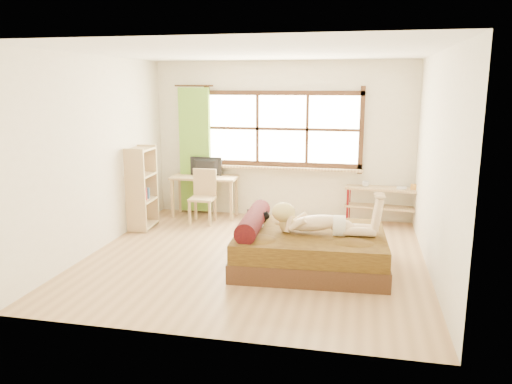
% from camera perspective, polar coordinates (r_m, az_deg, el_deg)
% --- Properties ---
extents(floor, '(4.50, 4.50, 0.00)m').
position_cam_1_polar(floor, '(6.84, -0.14, -7.48)').
color(floor, '#9E754C').
rests_on(floor, ground).
extents(ceiling, '(4.50, 4.50, 0.00)m').
position_cam_1_polar(ceiling, '(6.45, -0.15, 15.73)').
color(ceiling, white).
rests_on(ceiling, wall_back).
extents(wall_back, '(4.50, 0.00, 4.50)m').
position_cam_1_polar(wall_back, '(8.70, 3.01, 5.91)').
color(wall_back, silver).
rests_on(wall_back, floor).
extents(wall_front, '(4.50, 0.00, 4.50)m').
position_cam_1_polar(wall_front, '(4.37, -6.40, -0.49)').
color(wall_front, silver).
rests_on(wall_front, floor).
extents(wall_left, '(0.00, 4.50, 4.50)m').
position_cam_1_polar(wall_left, '(7.32, -17.68, 4.14)').
color(wall_left, silver).
rests_on(wall_left, floor).
extents(wall_right, '(0.00, 4.50, 4.50)m').
position_cam_1_polar(wall_right, '(6.43, 19.89, 2.94)').
color(wall_right, silver).
rests_on(wall_right, floor).
extents(window, '(2.80, 0.16, 1.46)m').
position_cam_1_polar(window, '(8.66, 2.99, 6.93)').
color(window, '#FFEDBF').
rests_on(window, wall_back).
extents(curtain, '(0.55, 0.10, 2.20)m').
position_cam_1_polar(curtain, '(8.99, -6.97, 4.75)').
color(curtain, '#597F22').
rests_on(curtain, wall_back).
extents(bed, '(1.97, 1.61, 0.72)m').
position_cam_1_polar(bed, '(6.46, 5.80, -6.34)').
color(bed, black).
rests_on(bed, floor).
extents(woman, '(1.34, 0.45, 0.57)m').
position_cam_1_polar(woman, '(6.26, 7.65, -2.23)').
color(woman, '#DDB88E').
rests_on(woman, bed).
extents(kitten, '(0.29, 0.13, 0.23)m').
position_cam_1_polar(kitten, '(6.56, 0.11, -2.97)').
color(kitten, black).
rests_on(kitten, bed).
extents(desk, '(1.17, 0.57, 0.72)m').
position_cam_1_polar(desk, '(8.83, -5.90, 1.18)').
color(desk, '#9E7455').
rests_on(desk, floor).
extents(monitor, '(0.57, 0.09, 0.33)m').
position_cam_1_polar(monitor, '(8.83, -5.84, 2.89)').
color(monitor, black).
rests_on(monitor, desk).
extents(chair, '(0.42, 0.42, 0.90)m').
position_cam_1_polar(chair, '(8.48, -6.02, -0.12)').
color(chair, '#9E7455').
rests_on(chair, floor).
extents(pipe_shelf, '(1.28, 0.47, 0.71)m').
position_cam_1_polar(pipe_shelf, '(8.57, 14.47, -0.60)').
color(pipe_shelf, '#9E7455').
rests_on(pipe_shelf, floor).
extents(cup, '(0.13, 0.13, 0.10)m').
position_cam_1_polar(cup, '(8.52, 12.44, 0.90)').
color(cup, gray).
rests_on(cup, pipe_shelf).
extents(book, '(0.19, 0.24, 0.02)m').
position_cam_1_polar(book, '(8.55, 15.78, 0.49)').
color(book, gray).
rests_on(book, pipe_shelf).
extents(bookshelf, '(0.35, 0.59, 1.33)m').
position_cam_1_polar(bookshelf, '(8.24, -12.91, 0.49)').
color(bookshelf, '#9E7455').
rests_on(bookshelf, floor).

